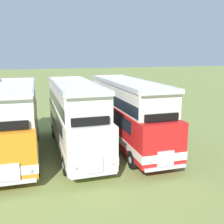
# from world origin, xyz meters

# --- Properties ---
(ground_plane) EXTENTS (200.00, 200.00, 0.00)m
(ground_plane) POSITION_xyz_m (0.00, 0.00, 0.00)
(ground_plane) COLOR olive
(bus_third_in_row) EXTENTS (3.10, 10.12, 4.52)m
(bus_third_in_row) POSITION_xyz_m (0.01, 0.08, 2.36)
(bus_third_in_row) COLOR orange
(bus_third_in_row) RESTS_ON ground
(bus_fourth_in_row) EXTENTS (2.87, 10.55, 4.52)m
(bus_fourth_in_row) POSITION_xyz_m (3.68, -0.10, 2.36)
(bus_fourth_in_row) COLOR silver
(bus_fourth_in_row) RESTS_ON ground
(bus_fifth_in_row) EXTENTS (2.95, 11.35, 4.52)m
(bus_fifth_in_row) POSITION_xyz_m (7.36, -0.13, 2.36)
(bus_fifth_in_row) COLOR red
(bus_fifth_in_row) RESTS_ON ground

